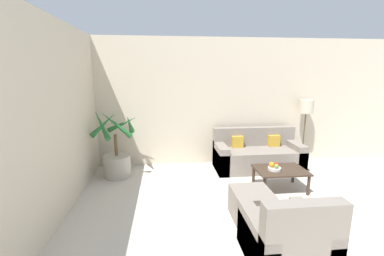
{
  "coord_description": "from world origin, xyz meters",
  "views": [
    {
      "loc": [
        -1.92,
        1.38,
        1.97
      ],
      "look_at": [
        -1.44,
        5.89,
        1.0
      ],
      "focal_mm": 24.0,
      "sensor_mm": 36.0,
      "label": 1
    }
  ],
  "objects_px": {
    "sofa_loveseat": "(257,155)",
    "floor_lamp": "(306,111)",
    "coffee_table": "(280,172)",
    "potted_palm": "(117,156)",
    "fruit_bowl": "(274,169)",
    "armchair": "(286,240)",
    "ottoman": "(251,205)",
    "apple_green": "(276,166)",
    "orange_fruit": "(272,164)",
    "apple_red": "(277,165)"
  },
  "relations": [
    {
      "from": "fruit_bowl",
      "to": "ottoman",
      "type": "relative_size",
      "value": 0.4
    },
    {
      "from": "coffee_table",
      "to": "apple_red",
      "type": "bearing_deg",
      "value": 175.57
    },
    {
      "from": "potted_palm",
      "to": "sofa_loveseat",
      "type": "bearing_deg",
      "value": 2.37
    },
    {
      "from": "floor_lamp",
      "to": "ottoman",
      "type": "distance_m",
      "value": 2.95
    },
    {
      "from": "ottoman",
      "to": "potted_palm",
      "type": "bearing_deg",
      "value": 140.7
    },
    {
      "from": "armchair",
      "to": "ottoman",
      "type": "xyz_separation_m",
      "value": [
        -0.07,
        0.87,
        -0.07
      ]
    },
    {
      "from": "sofa_loveseat",
      "to": "floor_lamp",
      "type": "distance_m",
      "value": 1.45
    },
    {
      "from": "armchair",
      "to": "ottoman",
      "type": "relative_size",
      "value": 1.56
    },
    {
      "from": "sofa_loveseat",
      "to": "ottoman",
      "type": "relative_size",
      "value": 3.25
    },
    {
      "from": "apple_red",
      "to": "ottoman",
      "type": "relative_size",
      "value": 0.14
    },
    {
      "from": "potted_palm",
      "to": "fruit_bowl",
      "type": "bearing_deg",
      "value": -18.26
    },
    {
      "from": "potted_palm",
      "to": "sofa_loveseat",
      "type": "distance_m",
      "value": 2.85
    },
    {
      "from": "armchair",
      "to": "floor_lamp",
      "type": "bearing_deg",
      "value": 58.47
    },
    {
      "from": "fruit_bowl",
      "to": "orange_fruit",
      "type": "distance_m",
      "value": 0.08
    },
    {
      "from": "coffee_table",
      "to": "apple_green",
      "type": "height_order",
      "value": "apple_green"
    },
    {
      "from": "apple_green",
      "to": "armchair",
      "type": "bearing_deg",
      "value": -110.42
    },
    {
      "from": "potted_palm",
      "to": "floor_lamp",
      "type": "bearing_deg",
      "value": 5.03
    },
    {
      "from": "sofa_loveseat",
      "to": "floor_lamp",
      "type": "xyz_separation_m",
      "value": [
        1.12,
        0.23,
        0.89
      ]
    },
    {
      "from": "coffee_table",
      "to": "apple_red",
      "type": "distance_m",
      "value": 0.15
    },
    {
      "from": "potted_palm",
      "to": "orange_fruit",
      "type": "relative_size",
      "value": 14.97
    },
    {
      "from": "apple_green",
      "to": "orange_fruit",
      "type": "bearing_deg",
      "value": 129.57
    },
    {
      "from": "orange_fruit",
      "to": "ottoman",
      "type": "bearing_deg",
      "value": -127.03
    },
    {
      "from": "sofa_loveseat",
      "to": "orange_fruit",
      "type": "height_order",
      "value": "sofa_loveseat"
    },
    {
      "from": "fruit_bowl",
      "to": "apple_red",
      "type": "bearing_deg",
      "value": 32.22
    },
    {
      "from": "armchair",
      "to": "ottoman",
      "type": "distance_m",
      "value": 0.87
    },
    {
      "from": "coffee_table",
      "to": "potted_palm",
      "type": "bearing_deg",
      "value": 162.93
    },
    {
      "from": "fruit_bowl",
      "to": "armchair",
      "type": "bearing_deg",
      "value": -109.55
    },
    {
      "from": "apple_red",
      "to": "floor_lamp",
      "type": "bearing_deg",
      "value": 46.76
    },
    {
      "from": "sofa_loveseat",
      "to": "coffee_table",
      "type": "bearing_deg",
      "value": -87.81
    },
    {
      "from": "potted_palm",
      "to": "ottoman",
      "type": "distance_m",
      "value": 2.71
    },
    {
      "from": "potted_palm",
      "to": "sofa_loveseat",
      "type": "relative_size",
      "value": 0.76
    },
    {
      "from": "ottoman",
      "to": "apple_red",
      "type": "bearing_deg",
      "value": 49.32
    },
    {
      "from": "fruit_bowl",
      "to": "apple_green",
      "type": "height_order",
      "value": "apple_green"
    },
    {
      "from": "apple_green",
      "to": "orange_fruit",
      "type": "height_order",
      "value": "orange_fruit"
    },
    {
      "from": "apple_green",
      "to": "armchair",
      "type": "height_order",
      "value": "armchair"
    },
    {
      "from": "apple_green",
      "to": "fruit_bowl",
      "type": "bearing_deg",
      "value": 106.68
    },
    {
      "from": "floor_lamp",
      "to": "fruit_bowl",
      "type": "xyz_separation_m",
      "value": [
        -1.2,
        -1.26,
        -0.79
      ]
    },
    {
      "from": "apple_green",
      "to": "armchair",
      "type": "xyz_separation_m",
      "value": [
        -0.61,
        -1.63,
        -0.18
      ]
    },
    {
      "from": "coffee_table",
      "to": "ottoman",
      "type": "bearing_deg",
      "value": -133.6
    },
    {
      "from": "floor_lamp",
      "to": "potted_palm",
      "type": "bearing_deg",
      "value": -174.97
    },
    {
      "from": "sofa_loveseat",
      "to": "ottoman",
      "type": "xyz_separation_m",
      "value": [
        -0.75,
        -1.83,
        -0.08
      ]
    },
    {
      "from": "potted_palm",
      "to": "ottoman",
      "type": "xyz_separation_m",
      "value": [
        2.09,
        -1.71,
        -0.2
      ]
    },
    {
      "from": "sofa_loveseat",
      "to": "floor_lamp",
      "type": "bearing_deg",
      "value": 11.66
    },
    {
      "from": "apple_red",
      "to": "orange_fruit",
      "type": "bearing_deg",
      "value": -176.18
    },
    {
      "from": "sofa_loveseat",
      "to": "floor_lamp",
      "type": "relative_size",
      "value": 1.25
    },
    {
      "from": "potted_palm",
      "to": "ottoman",
      "type": "bearing_deg",
      "value": -39.3
    },
    {
      "from": "potted_palm",
      "to": "orange_fruit",
      "type": "distance_m",
      "value": 2.86
    },
    {
      "from": "ottoman",
      "to": "orange_fruit",
      "type": "bearing_deg",
      "value": 52.97
    },
    {
      "from": "apple_green",
      "to": "orange_fruit",
      "type": "distance_m",
      "value": 0.09
    },
    {
      "from": "potted_palm",
      "to": "floor_lamp",
      "type": "relative_size",
      "value": 0.95
    }
  ]
}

